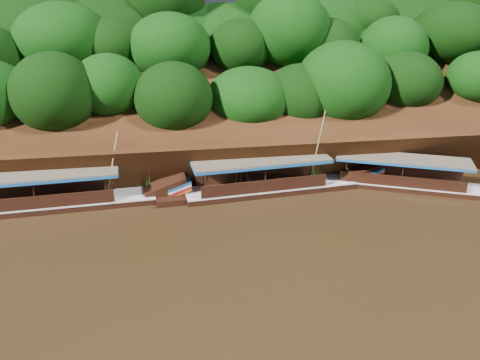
# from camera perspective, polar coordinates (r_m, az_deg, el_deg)

# --- Properties ---
(ground) EXTENTS (160.00, 160.00, 0.00)m
(ground) POSITION_cam_1_polar(r_m,az_deg,el_deg) (27.94, 2.53, -8.55)
(ground) COLOR black
(ground) RESTS_ON ground
(riverbank) EXTENTS (120.00, 30.06, 19.40)m
(riverbank) POSITION_cam_1_polar(r_m,az_deg,el_deg) (48.04, -2.95, 7.44)
(riverbank) COLOR black
(riverbank) RESTS_ON ground
(boat_0) EXTENTS (14.42, 7.79, 5.66)m
(boat_0) POSITION_cam_1_polar(r_m,az_deg,el_deg) (38.23, 21.23, -0.32)
(boat_0) COLOR black
(boat_0) RESTS_ON ground
(boat_1) EXTENTS (15.61, 3.72, 6.80)m
(boat_1) POSITION_cam_1_polar(r_m,az_deg,el_deg) (35.58, 5.03, -0.37)
(boat_1) COLOR black
(boat_1) RESTS_ON ground
(boat_2) EXTENTS (16.89, 3.41, 5.66)m
(boat_2) POSITION_cam_1_polar(r_m,az_deg,el_deg) (35.12, -20.53, -2.14)
(boat_2) COLOR black
(boat_2) RESTS_ON ground
(reeds) EXTENTS (51.05, 2.31, 2.15)m
(reeds) POSITION_cam_1_polar(r_m,az_deg,el_deg) (35.59, -5.06, 0.16)
(reeds) COLOR #366C1B
(reeds) RESTS_ON ground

